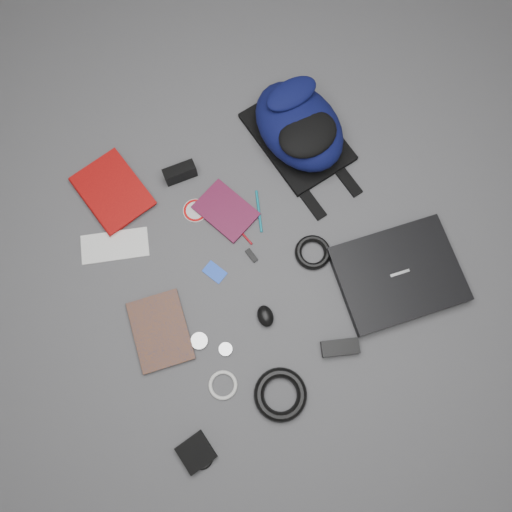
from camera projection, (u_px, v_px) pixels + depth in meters
name	position (u px, v px, depth m)	size (l,w,h in m)	color
ground	(256.00, 258.00, 1.69)	(4.00, 4.00, 0.00)	#4F4F51
backpack	(299.00, 126.00, 1.72)	(0.28, 0.41, 0.17)	black
laptop	(398.00, 274.00, 1.65)	(0.39, 0.31, 0.04)	black
textbook_red	(89.00, 208.00, 1.72)	(0.20, 0.26, 0.03)	#8E0809
comic_book	(134.00, 339.00, 1.60)	(0.17, 0.24, 0.02)	#A6520B
envelope	(115.00, 246.00, 1.69)	(0.23, 0.10, 0.00)	white
dvd_case	(226.00, 211.00, 1.72)	(0.14, 0.20, 0.02)	#480D26
compact_camera	(180.00, 173.00, 1.73)	(0.11, 0.04, 0.06)	black
sticker_disc	(195.00, 210.00, 1.73)	(0.09, 0.09, 0.00)	silver
pen_teal	(259.00, 211.00, 1.72)	(0.01, 0.01, 0.15)	#0E7183
pen_red	(239.00, 230.00, 1.71)	(0.01, 0.01, 0.14)	maroon
id_badge	(215.00, 272.00, 1.67)	(0.05, 0.07, 0.00)	blue
usb_black	(252.00, 255.00, 1.68)	(0.02, 0.05, 0.01)	black
mouse	(265.00, 316.00, 1.61)	(0.05, 0.07, 0.04)	black
headphone_left	(199.00, 341.00, 1.61)	(0.06, 0.06, 0.01)	#A3A3A5
headphone_right	(226.00, 349.00, 1.60)	(0.04, 0.04, 0.01)	#AFAEB1
cable_coil	(313.00, 252.00, 1.68)	(0.12, 0.12, 0.02)	black
power_brick	(340.00, 347.00, 1.59)	(0.12, 0.05, 0.03)	black
power_cord_coil	(280.00, 395.00, 1.55)	(0.17, 0.17, 0.03)	black
pouch	(196.00, 452.00, 1.51)	(0.09, 0.09, 0.02)	black
earbud_coil	(201.00, 457.00, 1.51)	(0.08, 0.08, 0.01)	black
white_cable_coil	(223.00, 385.00, 1.57)	(0.09, 0.09, 0.01)	silver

